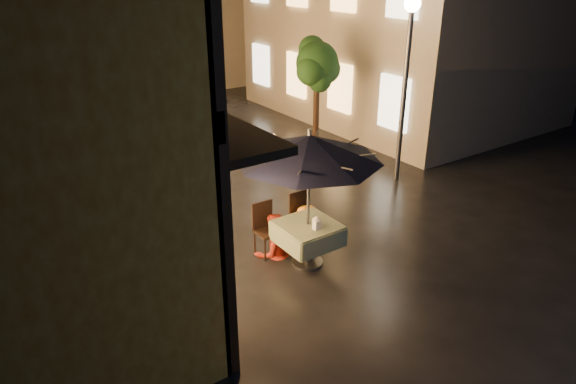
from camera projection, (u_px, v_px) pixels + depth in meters
ground at (359, 248)px, 9.54m from camera, size 90.00×90.00×0.00m
east_building_near at (404, 10)px, 16.90m from camera, size 7.30×9.30×6.80m
street_tree at (317, 66)px, 13.19m from camera, size 1.43×1.20×3.15m
streetlamp_near at (407, 58)px, 11.40m from camera, size 0.36×0.36×4.23m
streetlamp_far at (185, 15)px, 20.43m from camera, size 0.36×0.36×4.23m
cafe_table at (308, 234)px, 8.84m from camera, size 0.99×0.99×0.78m
patio_umbrella at (309, 148)px, 8.20m from camera, size 2.41×2.41×2.46m
cafe_chair_left at (265, 226)px, 9.21m from camera, size 0.42×0.42×0.97m
cafe_chair_right at (301, 214)px, 9.62m from camera, size 0.42×0.42×0.97m
table_lantern at (317, 222)px, 8.52m from camera, size 0.16×0.16×0.25m
person_orange at (273, 216)px, 9.04m from camera, size 0.79×0.64×1.56m
person_yellow at (308, 208)px, 9.42m from camera, size 1.01×0.66×1.48m
bicycle_0 at (162, 189)px, 10.82m from camera, size 1.99×1.20×0.99m
bicycle_1 at (132, 181)px, 11.05m from camera, size 1.90×1.22×1.11m
bicycle_2 at (127, 158)px, 12.49m from camera, size 2.03×1.29×1.01m
bicycle_3 at (123, 147)px, 13.33m from camera, size 1.59×0.54×0.94m
bicycle_4 at (99, 138)px, 13.94m from camera, size 2.03×1.30×1.01m
bicycle_5 at (83, 133)px, 14.14m from camera, size 1.87×0.71×1.09m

